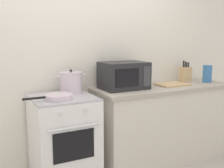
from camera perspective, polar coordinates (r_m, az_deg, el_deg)
back_wall at (r=3.28m, az=-1.38°, el=5.40°), size 4.40×0.10×2.50m
lower_cabinet_right at (r=3.46m, az=10.35°, el=-8.23°), size 1.64×0.56×0.88m
countertop_right at (r=3.35m, az=10.59°, el=-0.71°), size 1.70×0.60×0.04m
stove at (r=2.88m, az=-9.87°, el=-11.52°), size 0.60×0.64×0.92m
stock_pot at (r=2.89m, az=-8.38°, el=0.33°), size 0.32×0.23×0.25m
frying_pan at (r=2.61m, az=-11.01°, el=-2.64°), size 0.46×0.26×0.05m
microwave at (r=3.08m, az=2.43°, el=1.77°), size 0.50×0.37×0.30m
cutting_board at (r=3.40m, az=12.30°, el=-0.10°), size 0.36×0.26×0.02m
knife_block at (r=3.71m, az=14.90°, el=1.97°), size 0.13×0.10×0.28m
pasta_box at (r=3.73m, az=19.01°, el=1.99°), size 0.08×0.08×0.22m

